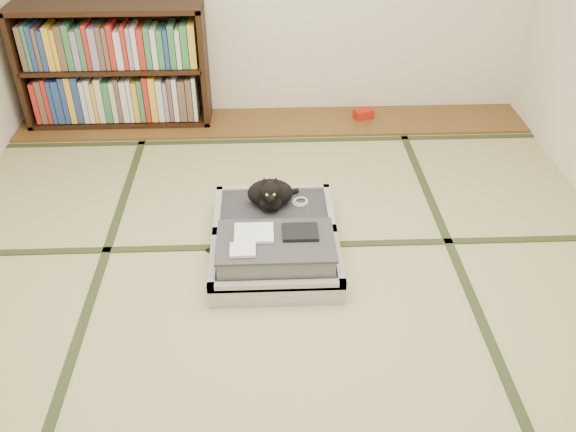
{
  "coord_description": "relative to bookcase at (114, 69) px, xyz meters",
  "views": [
    {
      "loc": [
        -0.06,
        -2.41,
        2.19
      ],
      "look_at": [
        0.05,
        0.35,
        0.25
      ],
      "focal_mm": 38.0,
      "sensor_mm": 36.0,
      "label": 1
    }
  ],
  "objects": [
    {
      "name": "wood_strip",
      "position": [
        1.2,
        -0.07,
        -0.44
      ],
      "size": [
        4.0,
        0.5,
        0.02
      ],
      "primitive_type": "cube",
      "color": "brown",
      "rests_on": "ground"
    },
    {
      "name": "floor",
      "position": [
        1.2,
        -2.07,
        -0.45
      ],
      "size": [
        4.5,
        4.5,
        0.0
      ],
      "primitive_type": "plane",
      "color": "tan",
      "rests_on": "ground"
    },
    {
      "name": "bookcase",
      "position": [
        0.0,
        0.0,
        0.0
      ],
      "size": [
        1.41,
        0.32,
        0.92
      ],
      "color": "black",
      "rests_on": "wood_strip"
    },
    {
      "name": "tatami_borders",
      "position": [
        1.2,
        -1.57,
        -0.45
      ],
      "size": [
        4.0,
        4.5,
        0.01
      ],
      "color": "#2D381E",
      "rests_on": "ground"
    },
    {
      "name": "red_item",
      "position": [
        1.93,
        -0.04,
        -0.4
      ],
      "size": [
        0.17,
        0.13,
        0.07
      ],
      "primitive_type": "cube",
      "rotation": [
        0.0,
        0.0,
        0.31
      ],
      "color": "#AA190D",
      "rests_on": "wood_strip"
    },
    {
      "name": "room_shell",
      "position": [
        1.2,
        -2.07,
        1.01
      ],
      "size": [
        4.5,
        4.5,
        4.5
      ],
      "color": "white",
      "rests_on": "ground"
    },
    {
      "name": "cat",
      "position": [
        1.16,
        -1.46,
        -0.22
      ],
      "size": [
        0.31,
        0.32,
        0.25
      ],
      "color": "black",
      "rests_on": "suitcase"
    },
    {
      "name": "cable_coil",
      "position": [
        1.34,
        -1.42,
        -0.31
      ],
      "size": [
        0.1,
        0.1,
        0.02
      ],
      "color": "white",
      "rests_on": "suitcase"
    },
    {
      "name": "suitcase",
      "position": [
        1.18,
        -1.75,
        -0.35
      ],
      "size": [
        0.71,
        0.94,
        0.28
      ],
      "color": "silver",
      "rests_on": "floor"
    },
    {
      "name": "hanger",
      "position": [
        0.97,
        -1.69,
        -0.44
      ],
      "size": [
        0.39,
        0.19,
        0.01
      ],
      "color": "black",
      "rests_on": "floor"
    }
  ]
}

